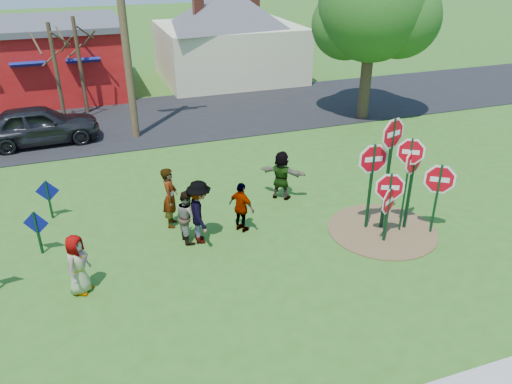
% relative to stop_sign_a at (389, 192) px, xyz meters
% --- Properties ---
extents(ground, '(120.00, 120.00, 0.00)m').
position_rel_stop_sign_a_xyz_m(ground, '(-4.29, 1.39, -1.49)').
color(ground, '#325D1A').
rests_on(ground, ground).
extents(road, '(120.00, 7.50, 0.04)m').
position_rel_stop_sign_a_xyz_m(road, '(-4.29, 12.89, -1.47)').
color(road, black).
rests_on(road, ground).
extents(dirt_patch, '(3.20, 3.20, 0.03)m').
position_rel_stop_sign_a_xyz_m(dirt_patch, '(0.21, 0.39, -1.47)').
color(dirt_patch, brown).
rests_on(dirt_patch, ground).
extents(red_building, '(9.40, 7.69, 3.90)m').
position_rel_stop_sign_a_xyz_m(red_building, '(-9.79, 19.38, 0.48)').
color(red_building, '#9E110F').
rests_on(red_building, ground).
extents(cream_house, '(9.40, 9.40, 6.50)m').
position_rel_stop_sign_a_xyz_m(cream_house, '(1.21, 19.39, 1.44)').
color(cream_house, beige).
rests_on(cream_house, ground).
extents(stop_sign_a, '(1.03, 0.44, 2.20)m').
position_rel_stop_sign_a_xyz_m(stop_sign_a, '(0.00, 0.00, 0.00)').
color(stop_sign_a, '#0E361C').
rests_on(stop_sign_a, ground).
extents(stop_sign_b, '(1.14, 0.38, 3.57)m').
position_rel_stop_sign_a_xyz_m(stop_sign_b, '(0.27, 0.55, 1.13)').
color(stop_sign_b, '#0E361C').
rests_on(stop_sign_b, ground).
extents(stop_sign_c, '(0.88, 0.59, 3.04)m').
position_rel_stop_sign_a_xyz_m(stop_sign_c, '(0.69, 0.23, 0.66)').
color(stop_sign_c, '#0E361C').
rests_on(stop_sign_c, ground).
extents(stop_sign_d, '(1.10, 0.48, 2.81)m').
position_rel_stop_sign_a_xyz_m(stop_sign_d, '(0.90, 0.30, 0.52)').
color(stop_sign_d, '#0E361C').
rests_on(stop_sign_d, ground).
extents(stop_sign_e, '(0.91, 0.54, 1.82)m').
position_rel_stop_sign_a_xyz_m(stop_sign_e, '(-0.07, -0.13, -0.29)').
color(stop_sign_e, '#0E361C').
rests_on(stop_sign_e, ground).
extents(stop_sign_f, '(1.00, 0.67, 2.32)m').
position_rel_stop_sign_a_xyz_m(stop_sign_f, '(1.50, -0.16, 0.11)').
color(stop_sign_f, '#0E361C').
rests_on(stop_sign_f, ground).
extents(stop_sign_g, '(1.19, 0.16, 2.83)m').
position_rel_stop_sign_a_xyz_m(stop_sign_g, '(-0.17, 0.70, 0.48)').
color(stop_sign_g, '#0E361C').
rests_on(stop_sign_g, ground).
extents(blue_diamond_c, '(0.66, 0.28, 1.31)m').
position_rel_stop_sign_a_xyz_m(blue_diamond_c, '(-9.26, 2.48, -0.69)').
color(blue_diamond_c, '#0E361C').
rests_on(blue_diamond_c, ground).
extents(blue_diamond_d, '(0.69, 0.16, 1.29)m').
position_rel_stop_sign_a_xyz_m(blue_diamond_d, '(-9.02, 4.45, -0.70)').
color(blue_diamond_d, '#0E361C').
rests_on(blue_diamond_d, ground).
extents(person_a, '(0.82, 0.91, 1.57)m').
position_rel_stop_sign_a_xyz_m(person_a, '(-8.29, 0.37, -0.70)').
color(person_a, '#40439B').
rests_on(person_a, ground).
extents(person_b, '(0.64, 0.79, 1.87)m').
position_rel_stop_sign_a_xyz_m(person_b, '(-5.59, 2.81, -0.55)').
color(person_b, '#207457').
rests_on(person_b, ground).
extents(person_c, '(0.65, 0.80, 1.55)m').
position_rel_stop_sign_a_xyz_m(person_c, '(-5.31, 1.82, -0.71)').
color(person_c, '#9B4F45').
rests_on(person_c, ground).
extents(person_d, '(0.77, 1.25, 1.88)m').
position_rel_stop_sign_a_xyz_m(person_d, '(-5.00, 1.63, -0.55)').
color(person_d, '#39383E').
rests_on(person_d, ground).
extents(person_e, '(0.80, 0.97, 1.55)m').
position_rel_stop_sign_a_xyz_m(person_e, '(-3.71, 1.78, -0.71)').
color(person_e, '#4F2C59').
rests_on(person_e, ground).
extents(person_f, '(1.50, 1.35, 1.65)m').
position_rel_stop_sign_a_xyz_m(person_f, '(-1.83, 3.35, -0.66)').
color(person_f, '#1D5833').
rests_on(person_f, ground).
extents(suv, '(4.83, 2.13, 1.62)m').
position_rel_stop_sign_a_xyz_m(suv, '(-9.48, 11.26, -0.64)').
color(suv, '#2D2D32').
rests_on(suv, road).
extents(utility_pole, '(2.52, 0.32, 10.29)m').
position_rel_stop_sign_a_xyz_m(utility_pole, '(-5.64, 10.78, 3.93)').
color(utility_pole, '#4C3823').
rests_on(utility_pole, ground).
extents(leafy_tree, '(5.30, 4.83, 7.53)m').
position_rel_stop_sign_a_xyz_m(leafy_tree, '(5.13, 9.78, 3.36)').
color(leafy_tree, '#382819').
rests_on(leafy_tree, ground).
extents(bare_tree_east, '(1.80, 1.80, 4.54)m').
position_rel_stop_sign_a_xyz_m(bare_tree_east, '(-8.53, 13.89, 1.45)').
color(bare_tree_east, '#382819').
rests_on(bare_tree_east, ground).
extents(bare_tree_extra, '(1.80, 1.80, 4.60)m').
position_rel_stop_sign_a_xyz_m(bare_tree_extra, '(-7.47, 15.03, 1.49)').
color(bare_tree_extra, '#382819').
rests_on(bare_tree_extra, ground).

